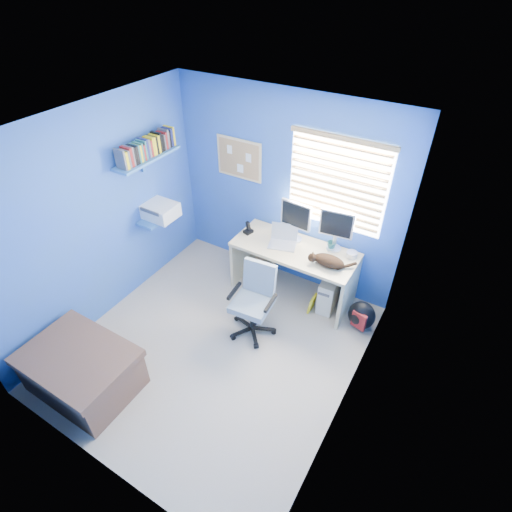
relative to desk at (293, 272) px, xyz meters
The scene contains 23 objects.
floor 1.35m from the desk, 105.32° to the right, with size 3.00×3.20×0.00m, color #B0A08F.
ceiling 2.50m from the desk, 105.32° to the right, with size 3.00×3.20×0.00m, color white.
wall_back 1.01m from the desk, 134.89° to the left, with size 3.00×0.01×2.50m, color #3463AA.
wall_front 3.01m from the desk, 96.87° to the right, with size 3.00×0.01×2.50m, color #3463AA.
wall_left 2.40m from the desk, 145.76° to the right, with size 0.01×3.20×2.50m, color #3463AA.
wall_right 1.92m from the desk, 47.34° to the right, with size 0.01×3.20×2.50m, color #3463AA.
desk is the anchor object (origin of this frame).
laptop 0.51m from the desk, behind, with size 0.33×0.26×0.22m, color silver.
monitor_left 0.67m from the desk, 117.86° to the left, with size 0.40×0.12×0.54m, color silver.
monitor_right 0.79m from the desk, 29.69° to the left, with size 0.40×0.12×0.54m, color silver.
phone 0.81m from the desk, behind, with size 0.09×0.11×0.17m, color black.
mug 0.61m from the desk, 29.84° to the left, with size 0.10×0.09×0.10m, color #205F5C.
cd_spindle 0.79m from the desk, 16.50° to the left, with size 0.13×0.13×0.07m, color silver.
cat 0.65m from the desk, 11.63° to the right, with size 0.37×0.19×0.13m, color black.
tower_pc 0.52m from the desk, ahead, with size 0.19×0.44×0.45m, color beige.
drawer_boxes 0.63m from the desk, 167.37° to the left, with size 0.35×0.28×0.27m, color tan.
yellow_book 0.47m from the desk, 24.23° to the right, with size 0.03×0.17×0.24m, color yellow.
backpack 1.00m from the desk, ahead, with size 0.33×0.25×0.38m, color black.
bed_corner 2.65m from the desk, 116.94° to the right, with size 1.05×0.75×0.50m, color brown.
office_chair 0.80m from the desk, 98.02° to the right, with size 0.57×0.57×0.90m.
window_blinds 1.26m from the desk, 45.65° to the left, with size 1.15×0.05×1.10m.
corkboard 1.58m from the desk, 161.88° to the left, with size 0.64×0.02×0.52m.
wall_shelves 2.07m from the desk, 163.43° to the right, with size 0.42×0.90×1.05m.
Camera 1 is at (1.93, -2.33, 3.66)m, focal length 28.00 mm.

